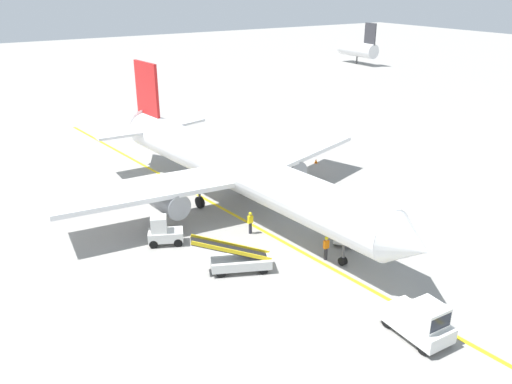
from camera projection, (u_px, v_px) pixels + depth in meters
name	position (u px, v px, depth m)	size (l,w,h in m)	color
ground_plane	(349.00, 271.00, 32.96)	(300.00, 300.00, 0.00)	gray
taxi_line_yellow	(288.00, 244.00, 36.28)	(0.30, 80.00, 0.01)	yellow
airliner	(232.00, 167.00, 41.06)	(28.40, 35.33, 10.10)	white
pushback_tug	(420.00, 321.00, 26.53)	(1.98, 3.64, 2.20)	silver
baggage_tug_near_wing	(163.00, 232.00, 36.04)	(2.72, 2.17, 2.10)	silver
belt_loader_forward_hold	(347.00, 228.00, 36.91)	(4.53, 4.30, 2.59)	silver
belt_loader_aft_hold	(239.00, 260.00, 32.75)	(5.09, 3.13, 2.59)	silver
ground_crew_marshaller	(326.00, 247.00, 34.00)	(0.36, 0.24, 1.70)	#26262D
ground_crew_wing_walker	(250.00, 222.00, 37.54)	(0.36, 0.24, 1.70)	#26262D
safety_cone_nose_left	(265.00, 182.00, 46.83)	(0.36, 0.36, 0.44)	orange
safety_cone_nose_right	(316.00, 161.00, 52.25)	(0.36, 0.36, 0.44)	orange
distant_aircraft_mid_left	(358.00, 49.00, 112.54)	(3.00, 10.10, 8.80)	silver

